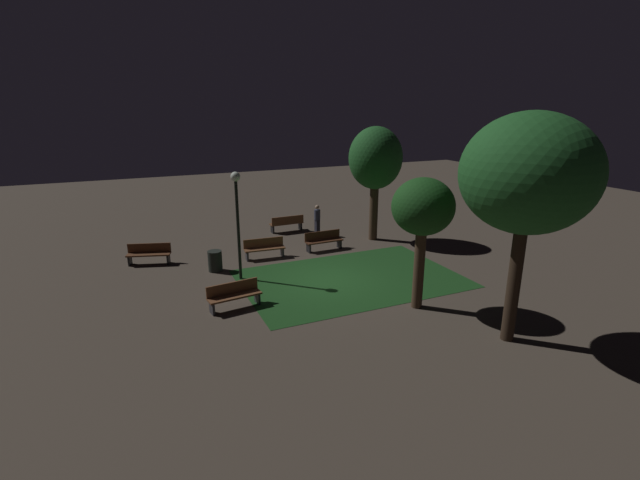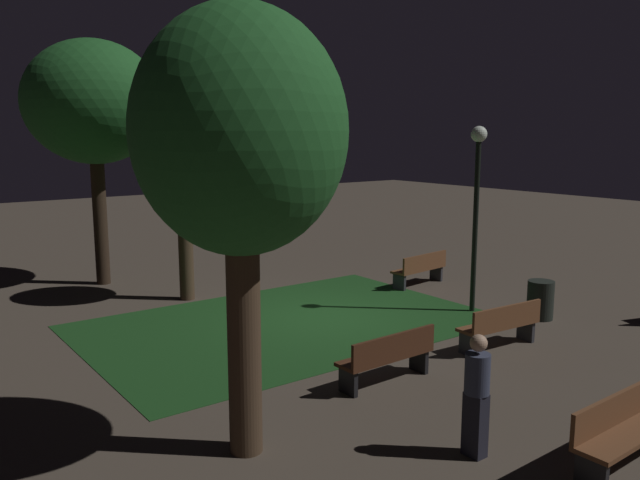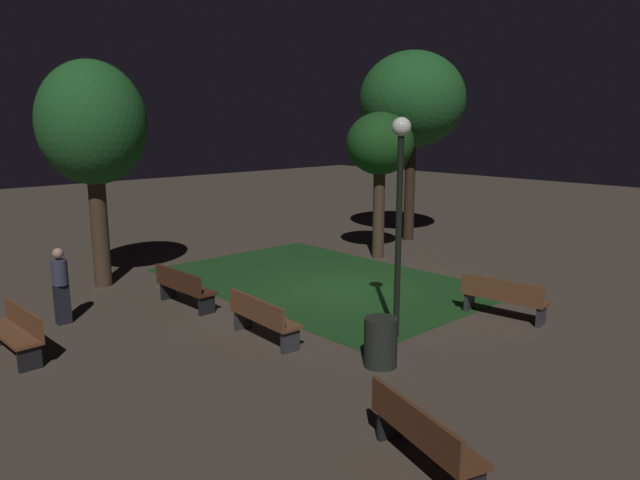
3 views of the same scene
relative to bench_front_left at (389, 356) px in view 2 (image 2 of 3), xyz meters
The scene contains 12 objects.
ground_plane 3.91m from the bench_front_left, 68.00° to the left, with size 60.00×60.00×0.00m, color #473D33.
grass_lawn 3.87m from the bench_front_left, 82.18° to the left, with size 8.45×5.65×0.01m, color #194219.
bench_front_left is the anchor object (origin of this frame).
bench_path_side 2.90m from the bench_front_left, ahead, with size 1.83×0.60×0.88m.
bench_front_right 7.03m from the bench_front_left, 40.41° to the left, with size 1.84×0.69×0.88m.
bench_by_lamp 3.70m from the bench_front_left, 82.14° to the right, with size 1.81×0.52×0.88m.
tree_lawn_side 4.69m from the bench_front_left, 169.26° to the right, with size 2.61×2.61×5.61m.
tree_back_left 10.89m from the bench_front_left, 98.37° to the left, with size 3.58×3.58×6.48m.
tree_tall_center 7.57m from the bench_front_left, 92.66° to the left, with size 2.02×2.02×4.42m.
lamp_post_plaza_west 5.51m from the bench_front_left, 24.55° to the left, with size 0.36×0.36×4.23m.
trash_bin 5.29m from the bench_front_left, ahead, with size 0.58×0.58×0.86m, color black.
pedestrian 2.55m from the bench_front_left, 106.78° to the right, with size 0.32×0.32×1.61m.
Camera 2 is at (-8.31, -10.97, 4.09)m, focal length 35.96 mm.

